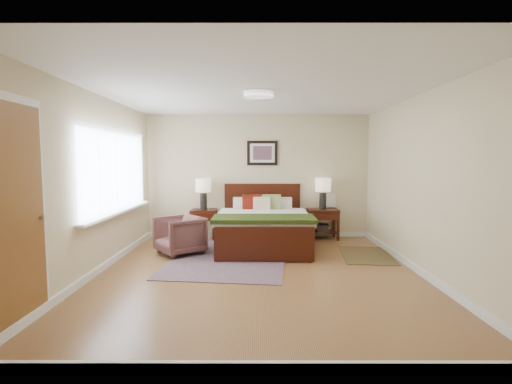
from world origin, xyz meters
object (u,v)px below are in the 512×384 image
(rug_persian, at_px, (230,258))
(nightstand_right, at_px, (323,221))
(bed, at_px, (263,220))
(lamp_right, at_px, (323,188))
(armchair, at_px, (180,235))
(nightstand_left, at_px, (204,216))
(lamp_left, at_px, (203,188))

(rug_persian, bearing_deg, nightstand_right, 46.19)
(bed, height_order, lamp_right, lamp_right)
(rug_persian, bearing_deg, armchair, 169.53)
(nightstand_left, xyz_separation_m, rug_persian, (0.64, -1.46, -0.47))
(nightstand_right, relative_size, armchair, 0.87)
(nightstand_left, xyz_separation_m, lamp_right, (2.39, 0.02, 0.55))
(nightstand_left, height_order, lamp_right, lamp_right)
(nightstand_right, bearing_deg, rug_persian, -139.98)
(nightstand_left, relative_size, armchair, 0.85)
(nightstand_left, bearing_deg, nightstand_right, 0.17)
(armchair, distance_m, rug_persian, 0.96)
(nightstand_right, xyz_separation_m, lamp_right, (-0.00, 0.01, 0.65))
(nightstand_left, relative_size, nightstand_right, 0.98)
(nightstand_left, xyz_separation_m, lamp_left, (0.00, 0.02, 0.54))
(bed, bearing_deg, rug_persian, -126.66)
(lamp_left, distance_m, lamp_right, 2.39)
(armchair, height_order, rug_persian, armchair)
(nightstand_right, xyz_separation_m, rug_persian, (-1.75, -1.47, -0.36))
(nightstand_left, relative_size, rug_persian, 0.24)
(nightstand_right, bearing_deg, bed, -148.46)
(nightstand_right, height_order, rug_persian, nightstand_right)
(nightstand_left, distance_m, rug_persian, 1.66)
(lamp_right, bearing_deg, bed, -147.99)
(nightstand_left, relative_size, lamp_left, 0.97)
(bed, xyz_separation_m, lamp_left, (-1.18, 0.76, 0.51))
(bed, height_order, armchair, bed)
(lamp_left, bearing_deg, bed, -32.68)
(bed, distance_m, rug_persian, 1.03)
(lamp_right, bearing_deg, lamp_left, 180.00)
(nightstand_right, distance_m, lamp_right, 0.65)
(nightstand_right, relative_size, lamp_right, 0.99)
(lamp_left, bearing_deg, rug_persian, -66.78)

